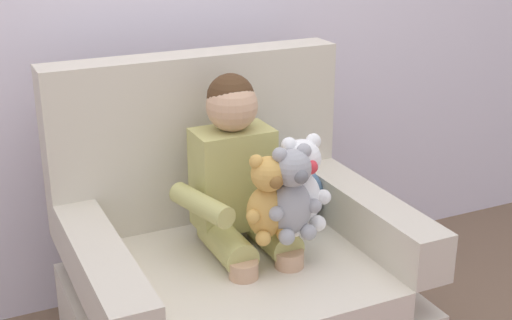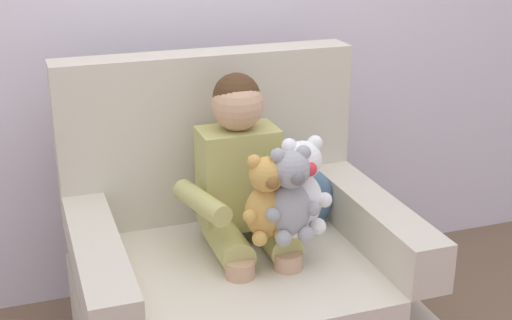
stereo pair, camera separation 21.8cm
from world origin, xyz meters
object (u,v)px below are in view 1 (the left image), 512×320
Objects in this scene: seated_child at (241,188)px; throw_pillow at (288,197)px; plush_white at (301,186)px; plush_honey at (268,199)px; plush_grey at (292,195)px; armchair at (232,278)px.

seated_child reaches higher than throw_pillow.
plush_white is 1.11× the size of plush_honey.
throw_pillow is at bearing 66.66° from plush_white.
seated_child is at bearing 102.95° from plush_honey.
seated_child reaches higher than plush_grey.
armchair is 0.39m from plush_honey.
armchair is at bearing 145.07° from plush_grey.
plush_honey is at bearing -174.68° from plush_white.
seated_child is 3.17× the size of throw_pillow.
plush_grey is 0.07m from plush_honey.
plush_white is at bearing -109.64° from throw_pillow.
plush_honey is 1.08× the size of throw_pillow.
plush_white is 0.13m from plush_honey.
armchair reaches higher than plush_grey.
seated_child is 0.21m from plush_white.
plush_grey is 1.16× the size of throw_pillow.
throw_pillow is at bearing 21.66° from armchair.
armchair is at bearing 137.72° from plush_white.
armchair reaches higher than plush_white.
armchair is 3.50× the size of plush_grey.
plush_grey is 0.36m from throw_pillow.
seated_child is 0.22m from plush_grey.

